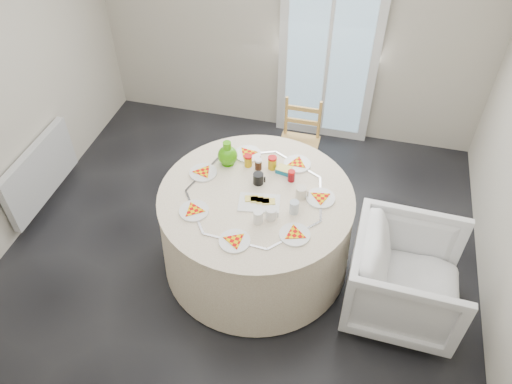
% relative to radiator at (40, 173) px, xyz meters
% --- Properties ---
extents(floor, '(4.00, 4.00, 0.00)m').
position_rel_radiator_xyz_m(floor, '(1.94, -0.20, -0.38)').
color(floor, black).
rests_on(floor, ground).
extents(wall_back, '(4.00, 0.02, 2.60)m').
position_rel_radiator_xyz_m(wall_back, '(1.94, 1.80, 0.92)').
color(wall_back, '#BCB5A3').
rests_on(wall_back, floor).
extents(glass_door, '(1.00, 0.08, 2.10)m').
position_rel_radiator_xyz_m(glass_door, '(2.34, 1.75, 0.67)').
color(glass_door, silver).
rests_on(glass_door, floor).
extents(radiator, '(0.07, 1.00, 0.55)m').
position_rel_radiator_xyz_m(radiator, '(0.00, 0.00, 0.00)').
color(radiator, silver).
rests_on(radiator, floor).
extents(table, '(1.55, 1.55, 0.79)m').
position_rel_radiator_xyz_m(table, '(2.09, -0.18, -0.01)').
color(table, white).
rests_on(table, floor).
extents(wooden_chair, '(0.38, 0.36, 0.84)m').
position_rel_radiator_xyz_m(wooden_chair, '(2.22, 0.95, 0.09)').
color(wooden_chair, '#B09348').
rests_on(wooden_chair, floor).
extents(armchair, '(0.79, 0.84, 0.83)m').
position_rel_radiator_xyz_m(armchair, '(3.29, -0.38, 0.01)').
color(armchair, white).
rests_on(armchair, floor).
extents(place_settings, '(1.54, 1.54, 0.02)m').
position_rel_radiator_xyz_m(place_settings, '(2.09, -0.18, 0.39)').
color(place_settings, silver).
rests_on(place_settings, table).
extents(jar_cluster, '(0.45, 0.27, 0.12)m').
position_rel_radiator_xyz_m(jar_cluster, '(2.12, 0.09, 0.44)').
color(jar_cluster, '#803B0C').
rests_on(jar_cluster, table).
extents(butter_tub, '(0.13, 0.11, 0.05)m').
position_rel_radiator_xyz_m(butter_tub, '(2.24, 0.13, 0.41)').
color(butter_tub, '#126F94').
rests_on(butter_tub, table).
extents(green_pitcher, '(0.19, 0.19, 0.21)m').
position_rel_radiator_xyz_m(green_pitcher, '(1.77, 0.12, 0.49)').
color(green_pitcher, '#3C9D0A').
rests_on(green_pitcher, table).
extents(cheese_platter, '(0.33, 0.24, 0.04)m').
position_rel_radiator_xyz_m(cheese_platter, '(2.13, -0.26, 0.39)').
color(cheese_platter, white).
rests_on(cheese_platter, table).
extents(mugs_glasses, '(0.77, 0.77, 0.11)m').
position_rel_radiator_xyz_m(mugs_glasses, '(2.25, -0.16, 0.43)').
color(mugs_glasses, gray).
rests_on(mugs_glasses, table).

